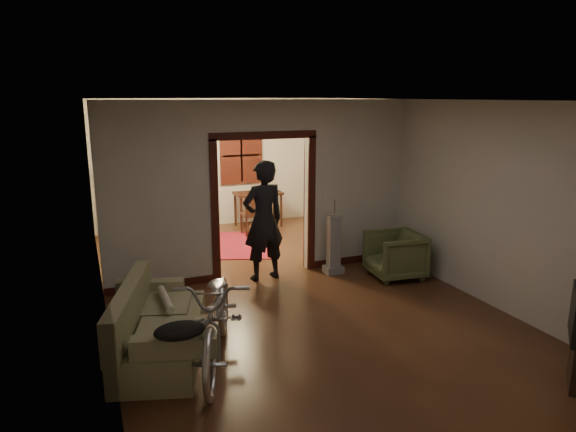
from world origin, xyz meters
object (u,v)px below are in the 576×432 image
sofa (161,319)px  desk (258,210)px  locker (156,194)px  armchair (395,255)px  person (263,221)px  bicycle (218,315)px

sofa → desk: bearing=77.3°
locker → desk: locker is taller
armchair → person: 2.18m
bicycle → person: person is taller
sofa → person: size_ratio=0.97×
bicycle → armchair: bearing=45.5°
bicycle → person: (1.34, 2.31, 0.40)m
armchair → person: size_ratio=0.43×
armchair → desk: size_ratio=0.79×
person → locker: bearing=-80.2°
person → desk: (1.01, 3.24, -0.57)m
person → locker: (-1.17, 3.44, -0.10)m
bicycle → person: size_ratio=1.10×
desk → armchair: bearing=-71.8°
desk → locker: bearing=179.4°
person → locker: size_ratio=1.11×
locker → armchair: bearing=-59.4°
desk → bicycle: bearing=-108.3°
sofa → bicycle: bearing=-20.9°
armchair → desk: 4.08m
locker → sofa: bearing=-104.0°
bicycle → desk: 6.03m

